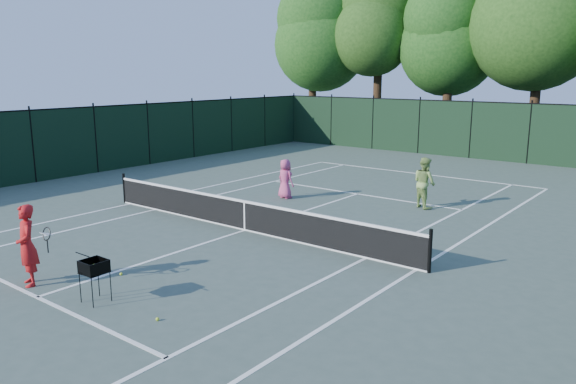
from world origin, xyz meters
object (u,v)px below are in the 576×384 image
Objects in this scene: player_pink at (285,179)px; loose_ball_near_cart at (157,319)px; player_green at (424,182)px; coach at (27,245)px; ball_hopper at (94,267)px; loose_ball_midcourt at (121,274)px.

loose_ball_near_cart is (4.61, -9.70, -0.69)m from player_pink.
player_pink is at bearing 49.79° from player_green.
coach is 3.80m from loose_ball_near_cart.
loose_ball_near_cart is (3.66, 0.54, -0.87)m from coach.
player_pink is (-0.95, 10.24, -0.18)m from coach.
ball_hopper reaches higher than loose_ball_midcourt.
loose_ball_near_cart is at bearing 124.70° from player_pink.
ball_hopper is (2.91, -9.89, 0.02)m from player_pink.
player_green reaches higher than player_pink.
ball_hopper reaches higher than loose_ball_near_cart.
ball_hopper is 13.08× the size of loose_ball_midcourt.
player_pink is at bearing 103.17° from loose_ball_midcourt.
coach is at bearing -124.38° from loose_ball_midcourt.
ball_hopper is at bearing 29.75° from coach.
player_green is at bearing 75.90° from loose_ball_midcourt.
loose_ball_near_cart is at bearing 28.01° from coach.
coach reaches higher than ball_hopper.
player_green is 25.75× the size of loose_ball_near_cart.
ball_hopper is 1.85m from loose_ball_near_cart.
coach is 2.00m from ball_hopper.
coach is 12.60m from player_green.
coach is 10.29m from player_pink.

